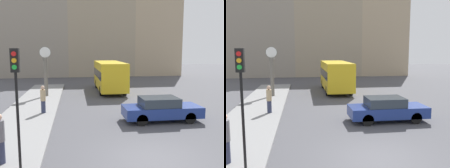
# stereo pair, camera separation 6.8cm
# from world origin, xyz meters

# --- Properties ---
(ground_plane) EXTENTS (120.00, 120.00, 0.00)m
(ground_plane) POSITION_xyz_m (0.00, 0.00, 0.00)
(ground_plane) COLOR #47474C
(sidewalk_corner) EXTENTS (3.37, 23.08, 0.12)m
(sidewalk_corner) POSITION_xyz_m (-5.77, 9.54, 0.06)
(sidewalk_corner) COLOR gray
(sidewalk_corner) RESTS_ON ground_plane
(building_row) EXTENTS (28.58, 5.00, 18.97)m
(building_row) POSITION_xyz_m (-1.25, 32.00, 7.95)
(building_row) COLOR gray
(building_row) RESTS_ON ground_plane
(sedan_car) EXTENTS (4.49, 1.80, 1.41)m
(sedan_car) POSITION_xyz_m (2.09, 4.97, 0.71)
(sedan_car) COLOR navy
(sedan_car) RESTS_ON ground_plane
(bus_distant) EXTENTS (2.48, 7.62, 2.94)m
(bus_distant) POSITION_xyz_m (0.61, 15.98, 1.67)
(bus_distant) COLOR gold
(bus_distant) RESTS_ON ground_plane
(traffic_light_near) EXTENTS (0.26, 0.24, 4.04)m
(traffic_light_near) POSITION_xyz_m (-4.71, -0.34, 3.00)
(traffic_light_near) COLOR black
(traffic_light_near) RESTS_ON sidewalk_corner
(street_clock) EXTENTS (0.99, 0.41, 4.30)m
(street_clock) POSITION_xyz_m (-5.33, 13.59, 2.27)
(street_clock) COLOR #666056
(street_clock) RESTS_ON sidewalk_corner
(pedestrian_tan_coat) EXTENTS (0.33, 0.33, 1.76)m
(pedestrian_tan_coat) POSITION_xyz_m (-4.87, 7.45, 1.02)
(pedestrian_tan_coat) COLOR #2D334C
(pedestrian_tan_coat) RESTS_ON sidewalk_corner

